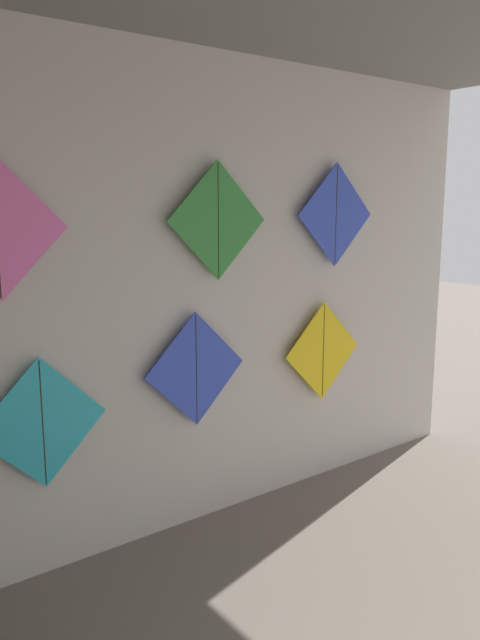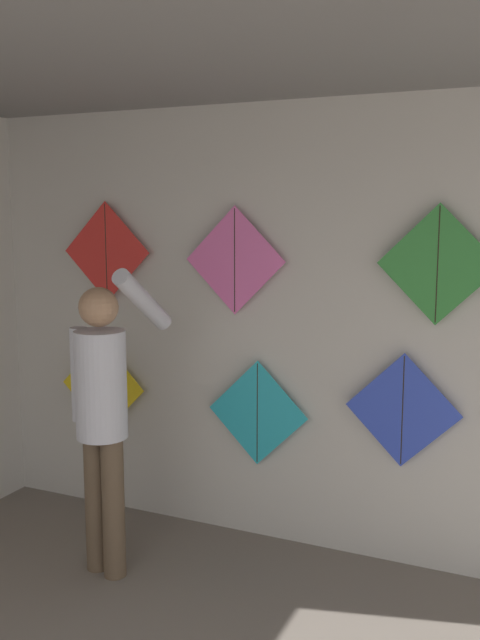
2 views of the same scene
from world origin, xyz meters
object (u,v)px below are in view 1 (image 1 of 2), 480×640
kite_1 (42,423)px  kite_6 (218,221)px  kite_2 (196,369)px  kite_7 (336,215)px  kite_3 (323,351)px

kite_1 → kite_6: kite_6 is taller
kite_2 → kite_7: (1.13, 0.00, 0.88)m
kite_7 → kite_1: bearing=180.0°
kite_6 → kite_7: kite_7 is taller
kite_7 → kite_6: bearing=180.0°
kite_1 → kite_6: size_ratio=1.00×
kite_2 → kite_7: size_ratio=1.00×
kite_1 → kite_3: size_ratio=1.00×
kite_3 → kite_7: size_ratio=1.00×
kite_1 → kite_7: 2.29m
kite_3 → kite_6: bearing=180.0°
kite_2 → kite_3: kite_2 is taller
kite_2 → kite_7: kite_7 is taller
kite_2 → kite_6: kite_6 is taller
kite_1 → kite_6: (1.09, 0.00, 0.99)m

